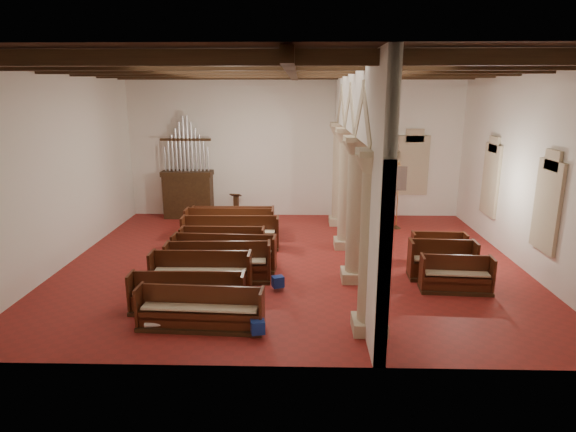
{
  "coord_description": "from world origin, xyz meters",
  "views": [
    {
      "loc": [
        0.23,
        -14.35,
        5.2
      ],
      "look_at": [
        -0.14,
        0.5,
        1.36
      ],
      "focal_mm": 30.0,
      "sensor_mm": 36.0,
      "label": 1
    }
  ],
  "objects_px": {
    "lectern": "(236,207)",
    "nave_pew_0": "(201,315)",
    "pipe_organ": "(188,186)",
    "processional_banner": "(397,208)",
    "aisle_pew_0": "(456,280)"
  },
  "relations": [
    {
      "from": "nave_pew_0",
      "to": "lectern",
      "type": "bearing_deg",
      "value": 95.84
    },
    {
      "from": "pipe_organ",
      "to": "processional_banner",
      "type": "bearing_deg",
      "value": -10.1
    },
    {
      "from": "pipe_organ",
      "to": "lectern",
      "type": "relative_size",
      "value": 4.09
    },
    {
      "from": "processional_banner",
      "to": "aisle_pew_0",
      "type": "xyz_separation_m",
      "value": [
        0.4,
        -6.2,
        -0.5
      ]
    },
    {
      "from": "lectern",
      "to": "nave_pew_0",
      "type": "xyz_separation_m",
      "value": [
        0.48,
        -9.97,
        -0.12
      ]
    },
    {
      "from": "pipe_organ",
      "to": "processional_banner",
      "type": "xyz_separation_m",
      "value": [
        8.53,
        -1.52,
        -0.54
      ]
    },
    {
      "from": "processional_banner",
      "to": "nave_pew_0",
      "type": "xyz_separation_m",
      "value": [
        -6.02,
        -8.46,
        -0.51
      ]
    },
    {
      "from": "pipe_organ",
      "to": "lectern",
      "type": "height_order",
      "value": "pipe_organ"
    },
    {
      "from": "nave_pew_0",
      "to": "aisle_pew_0",
      "type": "distance_m",
      "value": 6.8
    },
    {
      "from": "lectern",
      "to": "aisle_pew_0",
      "type": "xyz_separation_m",
      "value": [
        6.9,
        -7.7,
        -0.12
      ]
    },
    {
      "from": "lectern",
      "to": "nave_pew_0",
      "type": "relative_size",
      "value": 0.37
    },
    {
      "from": "pipe_organ",
      "to": "nave_pew_0",
      "type": "height_order",
      "value": "pipe_organ"
    },
    {
      "from": "pipe_organ",
      "to": "aisle_pew_0",
      "type": "xyz_separation_m",
      "value": [
        8.92,
        -7.71,
        -1.04
      ]
    },
    {
      "from": "lectern",
      "to": "processional_banner",
      "type": "height_order",
      "value": "processional_banner"
    },
    {
      "from": "processional_banner",
      "to": "aisle_pew_0",
      "type": "height_order",
      "value": "processional_banner"
    }
  ]
}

